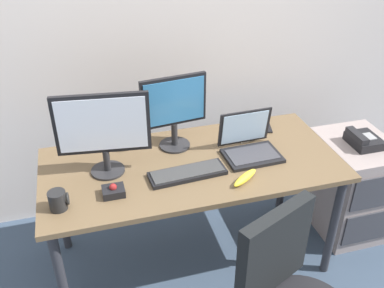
# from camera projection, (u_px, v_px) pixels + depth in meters

# --- Properties ---
(ground_plane) EXTENTS (8.00, 8.00, 0.00)m
(ground_plane) POSITION_uv_depth(u_px,v_px,m) (192.00, 257.00, 2.78)
(ground_plane) COLOR #36465A
(back_wall) EXTENTS (6.00, 0.10, 2.80)m
(back_wall) POSITION_uv_depth(u_px,v_px,m) (160.00, 8.00, 2.64)
(back_wall) COLOR beige
(back_wall) RESTS_ON ground
(desk) EXTENTS (1.64, 0.76, 0.74)m
(desk) POSITION_uv_depth(u_px,v_px,m) (192.00, 173.00, 2.43)
(desk) COLOR brown
(desk) RESTS_ON ground
(file_cabinet) EXTENTS (0.42, 0.53, 0.67)m
(file_cabinet) POSITION_uv_depth(u_px,v_px,m) (351.00, 186.00, 2.88)
(file_cabinet) COLOR gray
(file_cabinet) RESTS_ON ground
(desk_phone) EXTENTS (0.17, 0.20, 0.09)m
(desk_phone) POSITION_uv_depth(u_px,v_px,m) (363.00, 140.00, 2.67)
(desk_phone) COLOR black
(desk_phone) RESTS_ON file_cabinet
(monitor_main) EXTENTS (0.48, 0.18, 0.46)m
(monitor_main) POSITION_uv_depth(u_px,v_px,m) (103.00, 129.00, 2.18)
(monitor_main) COLOR #262628
(monitor_main) RESTS_ON desk
(monitor_side) EXTENTS (0.38, 0.18, 0.44)m
(monitor_side) POSITION_uv_depth(u_px,v_px,m) (174.00, 108.00, 2.41)
(monitor_side) COLOR #262628
(monitor_side) RESTS_ON desk
(keyboard) EXTENTS (0.42, 0.16, 0.03)m
(keyboard) POSITION_uv_depth(u_px,v_px,m) (187.00, 173.00, 2.29)
(keyboard) COLOR black
(keyboard) RESTS_ON desk
(laptop) EXTENTS (0.32, 0.27, 0.24)m
(laptop) POSITION_uv_depth(u_px,v_px,m) (249.00, 145.00, 2.45)
(laptop) COLOR black
(laptop) RESTS_ON desk
(trackball_mouse) EXTENTS (0.11, 0.09, 0.07)m
(trackball_mouse) POSITION_uv_depth(u_px,v_px,m) (113.00, 191.00, 2.14)
(trackball_mouse) COLOR black
(trackball_mouse) RESTS_ON desk
(coffee_mug) EXTENTS (0.09, 0.08, 0.10)m
(coffee_mug) POSITION_uv_depth(u_px,v_px,m) (58.00, 200.00, 2.04)
(coffee_mug) COLOR black
(coffee_mug) RESTS_ON desk
(paper_notepad) EXTENTS (0.19, 0.23, 0.01)m
(paper_notepad) POSITION_uv_depth(u_px,v_px,m) (243.00, 132.00, 2.66)
(paper_notepad) COLOR white
(paper_notepad) RESTS_ON desk
(cell_phone) EXTENTS (0.10, 0.15, 0.01)m
(cell_phone) POSITION_uv_depth(u_px,v_px,m) (265.00, 127.00, 2.72)
(cell_phone) COLOR black
(cell_phone) RESTS_ON desk
(banana) EXTENTS (0.18, 0.14, 0.04)m
(banana) POSITION_uv_depth(u_px,v_px,m) (245.00, 178.00, 2.24)
(banana) COLOR yellow
(banana) RESTS_ON desk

